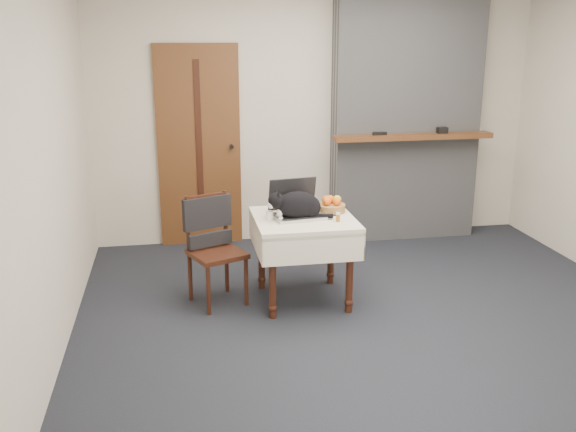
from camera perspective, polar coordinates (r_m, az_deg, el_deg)
name	(u,v)px	position (r m, az deg, el deg)	size (l,w,h in m)	color
ground	(371,313)	(5.09, 7.36, -8.53)	(4.50, 4.50, 0.00)	black
room_shell	(361,78)	(5.08, 6.50, 12.11)	(4.52, 4.01, 2.61)	beige
door	(199,147)	(6.47, -7.92, 6.11)	(0.82, 0.10, 2.00)	brown
chimney	(406,114)	(6.72, 10.44, 8.94)	(1.62, 0.48, 2.60)	gray
side_table	(304,231)	(5.08, 1.41, -1.33)	(0.78, 0.78, 0.70)	#391E0F
laptop	(296,207)	(5.07, 0.71, 0.82)	(0.43, 0.38, 0.29)	#B7B7BC
cat	(298,205)	(4.98, 0.90, 0.95)	(0.52, 0.24, 0.25)	black
cream_jar	(270,215)	(4.98, -1.65, 0.06)	(0.06, 0.06, 0.07)	white
pill_bottle	(338,217)	(4.94, 4.47, -0.08)	(0.03, 0.03, 0.07)	#9C5813
fruit_basket	(331,206)	(5.20, 3.87, 0.93)	(0.23, 0.23, 0.13)	olive
desk_clutter	(330,214)	(5.14, 3.72, 0.22)	(0.15, 0.02, 0.01)	black
chair	(212,234)	(5.14, -6.82, -1.58)	(0.51, 0.51, 0.88)	#391E0F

